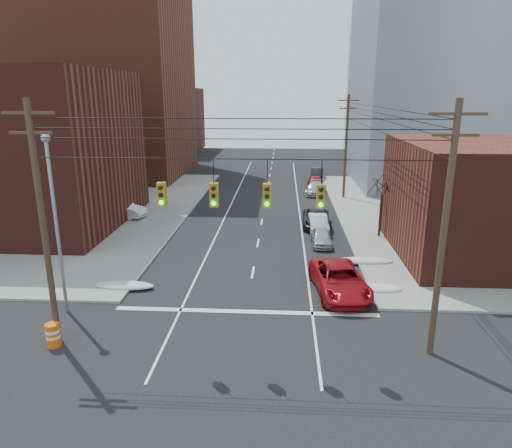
# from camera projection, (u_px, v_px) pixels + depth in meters

# --- Properties ---
(ground) EXTENTS (160.00, 160.00, 0.00)m
(ground) POSITION_uv_depth(u_px,v_px,m) (233.00, 388.00, 17.94)
(ground) COLOR black
(ground) RESTS_ON ground
(building_brick_tall) EXTENTS (24.00, 20.00, 30.00)m
(building_brick_tall) POSITION_uv_depth(u_px,v_px,m) (92.00, 63.00, 61.18)
(building_brick_tall) COLOR brown
(building_brick_tall) RESTS_ON ground
(building_brick_near) EXTENTS (20.00, 16.00, 13.00)m
(building_brick_near) POSITION_uv_depth(u_px,v_px,m) (1.00, 150.00, 38.50)
(building_brick_near) COLOR #4F1D17
(building_brick_near) RESTS_ON ground
(building_brick_far) EXTENTS (22.00, 18.00, 12.00)m
(building_brick_far) POSITION_uv_depth(u_px,v_px,m) (141.00, 120.00, 88.73)
(building_brick_far) COLOR #4F1D17
(building_brick_far) RESTS_ON ground
(building_office) EXTENTS (22.00, 20.00, 25.00)m
(building_office) POSITION_uv_depth(u_px,v_px,m) (450.00, 81.00, 55.41)
(building_office) COLOR gray
(building_office) RESTS_ON ground
(building_glass) EXTENTS (20.00, 18.00, 22.00)m
(building_glass) POSITION_uv_depth(u_px,v_px,m) (410.00, 94.00, 80.64)
(building_glass) COLOR gray
(building_glass) RESTS_ON ground
(utility_pole_left) EXTENTS (2.20, 0.28, 11.00)m
(utility_pole_left) POSITION_uv_depth(u_px,v_px,m) (43.00, 222.00, 19.70)
(utility_pole_left) COLOR #473323
(utility_pole_left) RESTS_ON ground
(utility_pole_right) EXTENTS (2.20, 0.28, 11.00)m
(utility_pole_right) POSITION_uv_depth(u_px,v_px,m) (444.00, 229.00, 18.73)
(utility_pole_right) COLOR #473323
(utility_pole_right) RESTS_ON ground
(utility_pole_far) EXTENTS (2.20, 0.28, 11.00)m
(utility_pole_far) POSITION_uv_depth(u_px,v_px,m) (346.00, 145.00, 48.46)
(utility_pole_far) COLOR #473323
(utility_pole_far) RESTS_ON ground
(traffic_signals) EXTENTS (17.00, 0.42, 2.02)m
(traffic_signals) POSITION_uv_depth(u_px,v_px,m) (240.00, 194.00, 18.80)
(traffic_signals) COLOR black
(traffic_signals) RESTS_ON ground
(street_light) EXTENTS (0.44, 0.44, 9.32)m
(street_light) POSITION_uv_depth(u_px,v_px,m) (55.00, 210.00, 22.70)
(street_light) COLOR gray
(street_light) RESTS_ON ground
(bare_tree) EXTENTS (2.09, 2.20, 4.93)m
(bare_tree) POSITION_uv_depth(u_px,v_px,m) (381.00, 209.00, 35.93)
(bare_tree) COLOR black
(bare_tree) RESTS_ON ground
(snow_nw) EXTENTS (3.50, 1.08, 0.42)m
(snow_nw) POSITION_uv_depth(u_px,v_px,m) (125.00, 285.00, 26.94)
(snow_nw) COLOR silver
(snow_nw) RESTS_ON ground
(snow_ne) EXTENTS (3.00, 1.08, 0.42)m
(snow_ne) POSITION_uv_depth(u_px,v_px,m) (376.00, 288.00, 26.57)
(snow_ne) COLOR silver
(snow_ne) RESTS_ON ground
(snow_east_far) EXTENTS (4.00, 1.08, 0.42)m
(snow_east_far) POSITION_uv_depth(u_px,v_px,m) (364.00, 261.00, 30.89)
(snow_east_far) COLOR silver
(snow_east_far) RESTS_ON ground
(red_pickup) EXTENTS (3.44, 6.21, 1.65)m
(red_pickup) POSITION_uv_depth(u_px,v_px,m) (339.00, 280.00, 26.19)
(red_pickup) COLOR maroon
(red_pickup) RESTS_ON ground
(parked_car_a) EXTENTS (1.49, 3.62, 1.23)m
(parked_car_a) POSITION_uv_depth(u_px,v_px,m) (321.00, 237.00, 34.61)
(parked_car_a) COLOR #BAB9BE
(parked_car_a) RESTS_ON ground
(parked_car_b) EXTENTS (1.62, 4.23, 1.37)m
(parked_car_b) POSITION_uv_depth(u_px,v_px,m) (318.00, 223.00, 38.03)
(parked_car_b) COLOR silver
(parked_car_b) RESTS_ON ground
(parked_car_c) EXTENTS (2.49, 5.11, 1.40)m
(parked_car_c) POSITION_uv_depth(u_px,v_px,m) (316.00, 219.00, 39.40)
(parked_car_c) COLOR black
(parked_car_c) RESTS_ON ground
(parked_car_d) EXTENTS (2.52, 4.94, 1.37)m
(parked_car_d) POSITION_uv_depth(u_px,v_px,m) (315.00, 188.00, 51.94)
(parked_car_d) COLOR #A5A4A9
(parked_car_d) RESTS_ON ground
(parked_car_e) EXTENTS (1.90, 4.37, 1.47)m
(parked_car_e) POSITION_uv_depth(u_px,v_px,m) (316.00, 182.00, 55.28)
(parked_car_e) COLOR maroon
(parked_car_e) RESTS_ON ground
(parked_car_f) EXTENTS (2.05, 4.58, 1.46)m
(parked_car_f) POSITION_uv_depth(u_px,v_px,m) (317.00, 174.00, 60.82)
(parked_car_f) COLOR black
(parked_car_f) RESTS_ON ground
(lot_car_a) EXTENTS (4.91, 2.79, 1.53)m
(lot_car_a) POSITION_uv_depth(u_px,v_px,m) (121.00, 209.00, 41.76)
(lot_car_a) COLOR silver
(lot_car_a) RESTS_ON sidewalk_nw
(lot_car_b) EXTENTS (5.13, 3.88, 1.29)m
(lot_car_b) POSITION_uv_depth(u_px,v_px,m) (102.00, 202.00, 44.77)
(lot_car_b) COLOR #AEADB2
(lot_car_b) RESTS_ON sidewalk_nw
(lot_car_c) EXTENTS (5.05, 2.62, 1.40)m
(lot_car_c) POSITION_uv_depth(u_px,v_px,m) (71.00, 211.00, 41.17)
(lot_car_c) COLOR black
(lot_car_c) RESTS_ON sidewalk_nw
(lot_car_d) EXTENTS (4.49, 2.39, 1.46)m
(lot_car_d) POSITION_uv_depth(u_px,v_px,m) (69.00, 197.00, 46.49)
(lot_car_d) COLOR #B3B3B8
(lot_car_d) RESTS_ON sidewalk_nw
(construction_barrel) EXTENTS (0.66, 0.66, 1.12)m
(construction_barrel) POSITION_uv_depth(u_px,v_px,m) (53.00, 335.00, 20.76)
(construction_barrel) COLOR #ED590C
(construction_barrel) RESTS_ON ground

